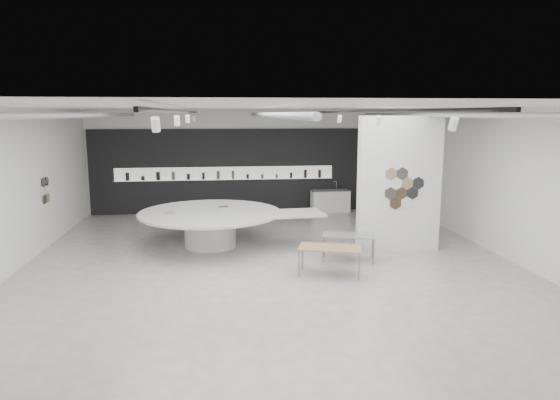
{
  "coord_description": "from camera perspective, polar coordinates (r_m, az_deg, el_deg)",
  "views": [
    {
      "loc": [
        -1.19,
        -11.58,
        3.66
      ],
      "look_at": [
        0.35,
        1.2,
        1.42
      ],
      "focal_mm": 32.0,
      "sensor_mm": 36.0,
      "label": 1
    }
  ],
  "objects": [
    {
      "name": "sample_table_wood",
      "position": [
        11.46,
        5.72,
        -5.61
      ],
      "size": [
        1.55,
        1.08,
        0.66
      ],
      "rotation": [
        0.0,
        0.0,
        -0.29
      ],
      "color": "#9B7250",
      "rests_on": "ground"
    },
    {
      "name": "display_island",
      "position": [
        13.93,
        -7.63,
        -2.7
      ],
      "size": [
        5.23,
        4.22,
        1.0
      ],
      "rotation": [
        0.0,
        0.0,
        0.08
      ],
      "color": "white",
      "rests_on": "ground"
    },
    {
      "name": "partition_column",
      "position": [
        13.55,
        13.46,
        1.71
      ],
      "size": [
        2.2,
        0.38,
        3.6
      ],
      "color": "white",
      "rests_on": "ground"
    },
    {
      "name": "room",
      "position": [
        11.74,
        -1.44,
        2.1
      ],
      "size": [
        12.02,
        14.02,
        3.82
      ],
      "color": "#B1ADA7",
      "rests_on": "ground"
    },
    {
      "name": "back_wall_display",
      "position": [
        18.67,
        -3.42,
        3.34
      ],
      "size": [
        11.8,
        0.27,
        3.1
      ],
      "color": "black",
      "rests_on": "ground"
    },
    {
      "name": "kitchen_counter",
      "position": [
        18.84,
        5.76,
        -0.1
      ],
      "size": [
        1.48,
        0.63,
        1.15
      ],
      "rotation": [
        0.0,
        0.0,
        0.04
      ],
      "color": "white",
      "rests_on": "ground"
    },
    {
      "name": "sample_table_stone",
      "position": [
        12.63,
        7.85,
        -4.19
      ],
      "size": [
        1.42,
        0.96,
        0.67
      ],
      "rotation": [
        0.0,
        0.0,
        -0.26
      ],
      "color": "slate",
      "rests_on": "ground"
    }
  ]
}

